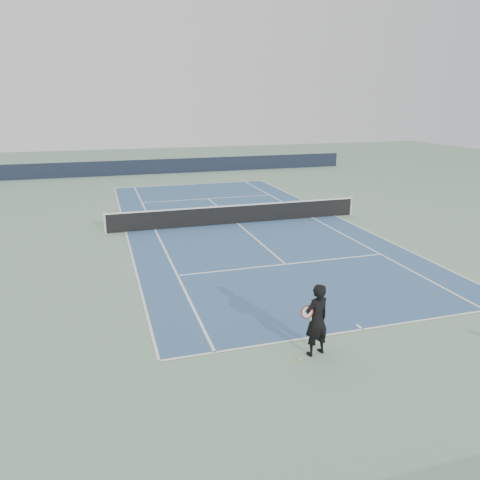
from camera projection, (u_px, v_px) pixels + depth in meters
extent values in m
plane|color=gray|center=(237.00, 224.00, 23.53)|extent=(80.00, 80.00, 0.00)
cube|color=#365981|center=(237.00, 223.00, 23.53)|extent=(10.97, 23.77, 0.01)
cylinder|color=silver|center=(105.00, 223.00, 21.59)|extent=(0.10, 0.10, 1.07)
cylinder|color=silver|center=(351.00, 205.00, 25.16)|extent=(0.10, 0.10, 1.07)
cube|color=black|center=(237.00, 215.00, 23.40)|extent=(12.80, 0.03, 0.90)
cube|color=white|center=(237.00, 205.00, 23.26)|extent=(12.80, 0.04, 0.06)
cube|color=black|center=(177.00, 166.00, 39.75)|extent=(30.00, 0.25, 1.20)
imported|color=black|center=(317.00, 320.00, 11.19)|extent=(0.79, 0.65, 1.83)
torus|color=maroon|center=(307.00, 312.00, 10.99)|extent=(0.34, 0.18, 0.36)
cylinder|color=white|center=(307.00, 312.00, 10.99)|extent=(0.29, 0.14, 0.32)
cylinder|color=white|center=(311.00, 321.00, 11.13)|extent=(0.08, 0.13, 0.27)
sphere|color=#CDE42E|center=(300.00, 360.00, 11.11)|extent=(0.07, 0.07, 0.07)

